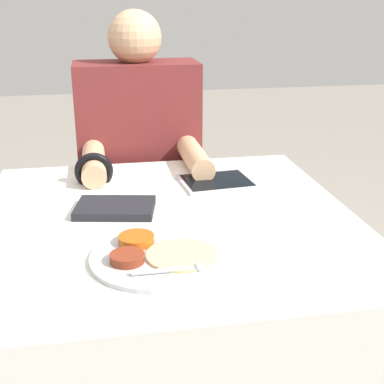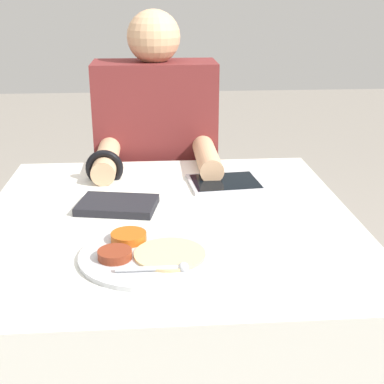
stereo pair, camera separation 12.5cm
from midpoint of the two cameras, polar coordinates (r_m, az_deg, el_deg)
dining_table at (r=1.49m, az=-4.74°, el=-15.88°), size 0.91×0.92×0.74m
thali_tray at (r=1.11m, az=-7.09°, el=-6.80°), size 0.28×0.28×0.03m
red_notebook at (r=1.35m, az=-10.81°, el=-1.79°), size 0.21×0.16×0.02m
tablet_device at (r=1.53m, az=0.33°, el=1.09°), size 0.22×0.19×0.01m
person_diner at (r=1.93m, az=-7.37°, el=-0.61°), size 0.42×0.49×1.20m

